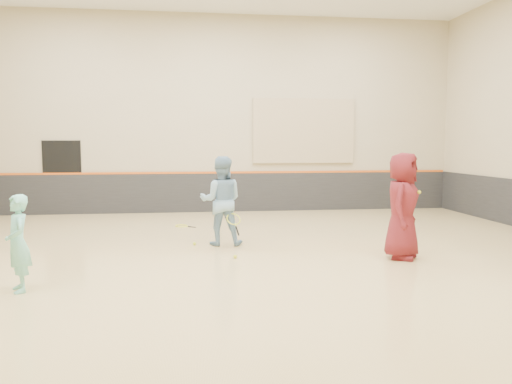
{
  "coord_description": "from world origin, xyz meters",
  "views": [
    {
      "loc": [
        -0.67,
        -9.39,
        2.12
      ],
      "look_at": [
        0.58,
        0.4,
        1.15
      ],
      "focal_mm": 35.0,
      "sensor_mm": 36.0,
      "label": 1
    }
  ],
  "objects": [
    {
      "name": "room",
      "position": [
        0.0,
        0.0,
        0.81
      ],
      "size": [
        15.04,
        12.04,
        6.22
      ],
      "color": "tan",
      "rests_on": "ground"
    },
    {
      "name": "wainscot_back",
      "position": [
        0.0,
        5.97,
        0.6
      ],
      "size": [
        14.9,
        0.04,
        1.2
      ],
      "primitive_type": "cube",
      "color": "#232326",
      "rests_on": "floor"
    },
    {
      "name": "accent_stripe",
      "position": [
        0.0,
        5.96,
        1.22
      ],
      "size": [
        14.9,
        0.03,
        0.06
      ],
      "primitive_type": "cube",
      "color": "#D85914",
      "rests_on": "wall_back"
    },
    {
      "name": "acoustic_panel",
      "position": [
        2.8,
        5.95,
        2.5
      ],
      "size": [
        3.2,
        0.08,
        2.0
      ],
      "primitive_type": "cube",
      "color": "tan",
      "rests_on": "wall_back"
    },
    {
      "name": "doorway",
      "position": [
        -4.5,
        5.98,
        1.1
      ],
      "size": [
        1.1,
        0.05,
        2.2
      ],
      "primitive_type": "cube",
      "color": "black",
      "rests_on": "floor"
    },
    {
      "name": "girl",
      "position": [
        -3.14,
        -2.03,
        0.7
      ],
      "size": [
        0.52,
        0.6,
        1.4
      ],
      "primitive_type": "imported",
      "rotation": [
        0.0,
        0.0,
        -1.12
      ],
      "color": "#7FDDC9",
      "rests_on": "floor"
    },
    {
      "name": "instructor",
      "position": [
        -0.08,
        0.92,
        0.92
      ],
      "size": [
        0.97,
        0.79,
        1.85
      ],
      "primitive_type": "imported",
      "rotation": [
        0.0,
        0.0,
        3.03
      ],
      "color": "#85AFCE",
      "rests_on": "floor"
    },
    {
      "name": "young_man",
      "position": [
        3.14,
        -0.75,
        0.98
      ],
      "size": [
        1.05,
        1.14,
        1.95
      ],
      "primitive_type": "imported",
      "rotation": [
        0.0,
        0.0,
        0.98
      ],
      "color": "maroon",
      "rests_on": "floor"
    },
    {
      "name": "held_racket",
      "position": [
        0.15,
        0.59,
        0.58
      ],
      "size": [
        0.49,
        0.49,
        0.5
      ],
      "primitive_type": null,
      "color": "yellow",
      "rests_on": "instructor"
    },
    {
      "name": "spare_racket",
      "position": [
        -0.96,
        3.34,
        0.03
      ],
      "size": [
        0.72,
        0.72,
        0.06
      ],
      "primitive_type": null,
      "color": "#CFD62E",
      "rests_on": "floor"
    },
    {
      "name": "ball_under_racket",
      "position": [
        0.1,
        -0.39,
        0.03
      ],
      "size": [
        0.07,
        0.07,
        0.07
      ],
      "primitive_type": "sphere",
      "color": "yellow",
      "rests_on": "floor"
    },
    {
      "name": "ball_in_hand",
      "position": [
        3.38,
        -0.92,
        1.24
      ],
      "size": [
        0.07,
        0.07,
        0.07
      ],
      "primitive_type": "sphere",
      "color": "gold",
      "rests_on": "young_man"
    },
    {
      "name": "ball_beside_spare",
      "position": [
        -0.64,
        0.91,
        0.03
      ],
      "size": [
        0.07,
        0.07,
        0.07
      ],
      "primitive_type": "sphere",
      "color": "yellow",
      "rests_on": "floor"
    }
  ]
}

